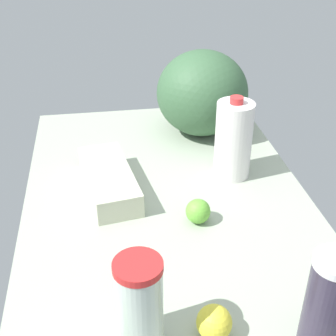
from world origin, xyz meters
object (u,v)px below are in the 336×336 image
Objects in this scene: lemon_by_jug at (214,322)px; lime_loose at (198,211)px; tumbler_cup at (139,304)px; shaker_bottle at (328,302)px; egg_carton at (109,180)px; milk_jug at (233,140)px; watermelon at (202,93)px.

lemon_by_jug is 1.08× the size of lime_loose.
shaker_bottle is at bearing 81.18° from tumbler_cup.
tumbler_cup is at bearing -5.32° from egg_carton.
lemon_by_jug is at bearing -18.60° from milk_jug.
shaker_bottle is 20.48cm from lemon_by_jug.
shaker_bottle is 3.19× the size of lime_loose.
shaker_bottle is at bearing 20.87° from lime_loose.
milk_jug reaches higher than egg_carton.
shaker_bottle is 2.96× the size of lemon_by_jug.
shaker_bottle is at bearing 23.51° from egg_carton.
watermelon reaches higher than tumbler_cup.
watermelon reaches higher than lemon_by_jug.
milk_jug reaches higher than lime_loose.
watermelon is at bearing -177.89° from shaker_bottle.
egg_carton reaches higher than lime_loose.
egg_carton is 51.37cm from tumbler_cup.
egg_carton is 4.84× the size of lime_loose.
shaker_bottle is 0.83× the size of milk_jug.
watermelon reaches higher than lime_loose.
egg_carton is 54.43cm from lemon_by_jug.
tumbler_cup is at bearing -93.71° from lemon_by_jug.
shaker_bottle is (55.91, 35.78, 6.68)cm from egg_carton.
egg_carton is at bearing -147.38° from shaker_bottle.
watermelon is 1.58× the size of tumbler_cup.
lime_loose is at bearing -13.13° from watermelon.
egg_carton is at bearing -45.91° from watermelon.
lime_loose is (-33.41, 17.76, -6.39)cm from tumbler_cup.
tumbler_cup is 32.81cm from shaker_bottle.
tumbler_cup reaches higher than egg_carton.
shaker_bottle is 41.71cm from lime_loose.
tumbler_cup is (82.42, -29.19, -4.42)cm from watermelon.
tumbler_cup is 62.72cm from milk_jug.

